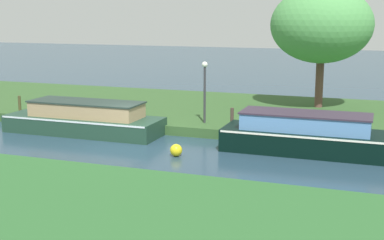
{
  "coord_description": "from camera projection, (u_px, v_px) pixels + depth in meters",
  "views": [
    {
      "loc": [
        8.9,
        -17.89,
        4.98
      ],
      "look_at": [
        2.02,
        1.2,
        0.9
      ],
      "focal_mm": 49.42,
      "sensor_mm": 36.0,
      "label": 1
    }
  ],
  "objects": [
    {
      "name": "ground_plane",
      "position": [
        132.0,
        145.0,
        20.44
      ],
      "size": [
        120.0,
        120.0,
        0.0
      ],
      "primitive_type": "plane",
      "color": "#253E4F"
    },
    {
      "name": "riverbank_far",
      "position": [
        193.0,
        110.0,
        26.85
      ],
      "size": [
        72.0,
        10.0,
        0.4
      ],
      "primitive_type": "cube",
      "color": "#325529",
      "rests_on": "ground_plane"
    },
    {
      "name": "forest_barge",
      "position": [
        85.0,
        119.0,
        22.36
      ],
      "size": [
        6.8,
        2.12,
        1.39
      ],
      "color": "#1F3D2D",
      "rests_on": "ground_plane"
    },
    {
      "name": "black_narrowboat",
      "position": [
        317.0,
        136.0,
        19.14
      ],
      "size": [
        6.98,
        2.07,
        1.47
      ],
      "color": "black",
      "rests_on": "ground_plane"
    },
    {
      "name": "willow_tree_left",
      "position": [
        321.0,
        25.0,
        25.4
      ],
      "size": [
        4.89,
        4.59,
        5.91
      ],
      "color": "brown",
      "rests_on": "riverbank_far"
    },
    {
      "name": "lamp_post",
      "position": [
        205.0,
        84.0,
        22.29
      ],
      "size": [
        0.24,
        0.24,
        2.62
      ],
      "color": "#333338",
      "rests_on": "riverbank_far"
    },
    {
      "name": "mooring_post_near",
      "position": [
        20.0,
        104.0,
        25.07
      ],
      "size": [
        0.14,
        0.14,
        0.77
      ],
      "primitive_type": "cylinder",
      "color": "#444123",
      "rests_on": "riverbank_far"
    },
    {
      "name": "mooring_post_far",
      "position": [
        232.0,
        118.0,
        21.6
      ],
      "size": [
        0.14,
        0.14,
        0.82
      ],
      "primitive_type": "cylinder",
      "color": "#45382E",
      "rests_on": "riverbank_far"
    },
    {
      "name": "channel_buoy",
      "position": [
        176.0,
        150.0,
        18.79
      ],
      "size": [
        0.44,
        0.44,
        0.44
      ],
      "primitive_type": "sphere",
      "color": "yellow",
      "rests_on": "ground_plane"
    }
  ]
}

